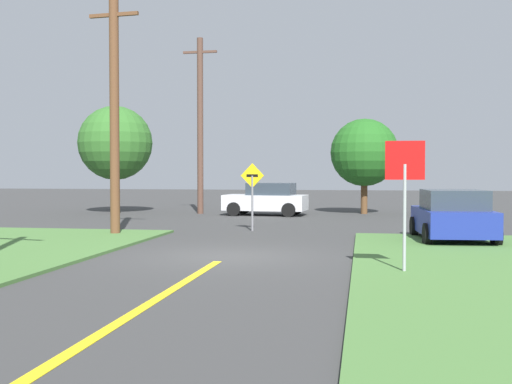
# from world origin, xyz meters

# --- Properties ---
(ground_plane) EXTENTS (120.00, 120.00, 0.00)m
(ground_plane) POSITION_xyz_m (0.00, 0.00, 0.00)
(ground_plane) COLOR #383838
(lane_stripe_center) EXTENTS (0.20, 14.00, 0.01)m
(lane_stripe_center) POSITION_xyz_m (0.00, -8.00, 0.01)
(lane_stripe_center) COLOR yellow
(lane_stripe_center) RESTS_ON ground
(stop_sign) EXTENTS (0.82, 0.07, 2.83)m
(stop_sign) POSITION_xyz_m (4.32, -2.23, 2.01)
(stop_sign) COLOR #9EA0A8
(stop_sign) RESTS_ON ground
(car_approaching_junction) EXTENTS (4.21, 2.34, 1.62)m
(car_approaching_junction) POSITION_xyz_m (-1.27, 15.41, 0.80)
(car_approaching_junction) COLOR silver
(car_approaching_junction) RESTS_ON ground
(car_on_crossroad) EXTENTS (2.38, 4.03, 1.62)m
(car_on_crossroad) POSITION_xyz_m (6.21, 4.47, 0.80)
(car_on_crossroad) COLOR navy
(car_on_crossroad) RESTS_ON ground
(utility_pole_mid) EXTENTS (1.80, 0.32, 8.14)m
(utility_pole_mid) POSITION_xyz_m (-4.89, 4.64, 4.17)
(utility_pole_mid) COLOR brown
(utility_pole_mid) RESTS_ON ground
(utility_pole_far) EXTENTS (1.80, 0.31, 9.08)m
(utility_pole_far) POSITION_xyz_m (-4.87, 16.10, 4.65)
(utility_pole_far) COLOR brown
(utility_pole_far) RESTS_ON ground
(direction_sign) EXTENTS (0.89, 0.20, 2.49)m
(direction_sign) POSITION_xyz_m (-0.54, 7.02, 1.55)
(direction_sign) COLOR slate
(direction_sign) RESTS_ON ground
(oak_tree_left) EXTENTS (3.89, 3.89, 5.64)m
(oak_tree_left) POSITION_xyz_m (-9.41, 15.86, 3.67)
(oak_tree_left) COLOR brown
(oak_tree_left) RESTS_ON ground
(oak_tree_right) EXTENTS (3.49, 3.49, 4.92)m
(oak_tree_right) POSITION_xyz_m (3.53, 17.35, 3.16)
(oak_tree_right) COLOR brown
(oak_tree_right) RESTS_ON ground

